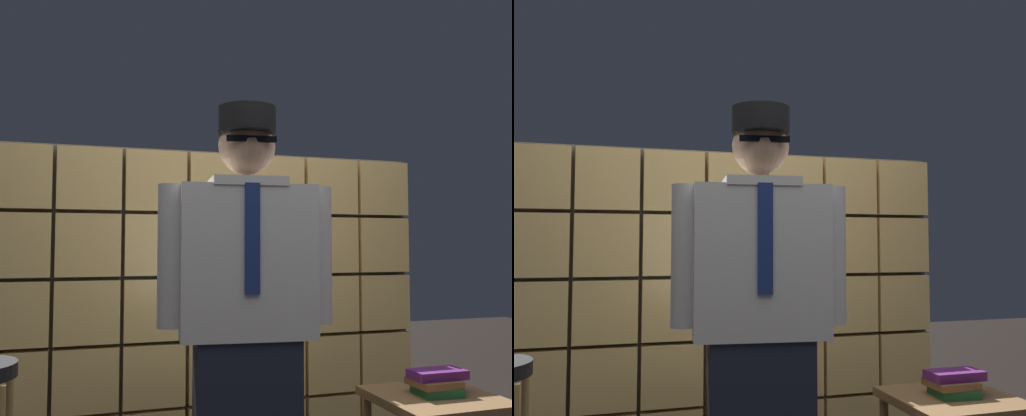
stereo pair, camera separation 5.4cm
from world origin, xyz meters
TOP-DOWN VIEW (x-y plane):
  - glass_block_wall at (0.00, 1.36)m, footprint 2.39×0.10m
  - standing_person at (-0.12, 0.42)m, footprint 0.69×0.32m
  - side_table at (0.79, 0.52)m, footprint 0.52×0.52m
  - book_stack at (0.80, 0.52)m, footprint 0.24×0.18m

SIDE VIEW (x-z plane):
  - side_table at x=0.79m, z-range 0.19..0.70m
  - book_stack at x=0.80m, z-range 0.52..0.62m
  - glass_block_wall at x=0.00m, z-range -0.02..1.70m
  - standing_person at x=-0.12m, z-range 0.04..1.75m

